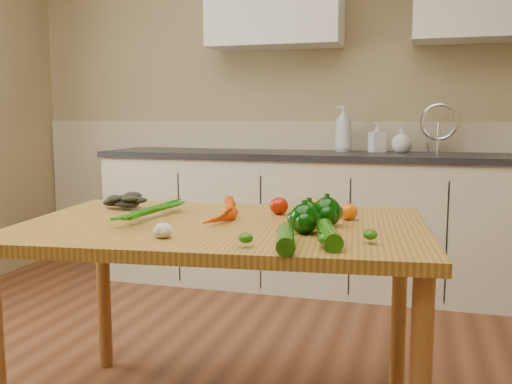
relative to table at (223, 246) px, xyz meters
The scene contains 17 objects.
room 0.64m from the table, 139.56° to the right, with size 4.04×5.04×2.64m.
counter_run 1.85m from the table, 89.95° to the left, with size 2.84×0.64×1.14m.
table is the anchor object (origin of this frame).
soap_bottle_a 2.03m from the table, 85.34° to the left, with size 0.12×0.12×0.30m, color silver.
soap_bottle_b 2.02m from the table, 78.77° to the left, with size 0.09×0.09×0.20m, color silver.
soap_bottle_c 2.05m from the table, 74.31° to the left, with size 0.13×0.13×0.17m, color silver.
carrot_bunch 0.16m from the table, 155.20° to the left, with size 0.26×0.20×0.07m, color #DA4105, non-canonical shape.
leafy_greens 0.54m from the table, 159.57° to the left, with size 0.20×0.18×0.10m, color black, non-canonical shape.
garlic_bulb 0.33m from the table, 107.56° to the right, with size 0.06×0.06×0.05m, color silver.
pepper_a 0.33m from the table, ahead, with size 0.09×0.09×0.09m, color #032F02.
pepper_b 0.39m from the table, ahead, with size 0.10×0.10×0.10m, color #032F02.
pepper_c 0.35m from the table, 18.02° to the right, with size 0.10×0.10×0.10m, color #032F02.
tomato_a 0.30m from the table, 56.63° to the left, with size 0.07×0.07×0.07m, color #951502.
tomato_b 0.40m from the table, 42.26° to the left, with size 0.07×0.07×0.06m, color #D45A05.
tomato_c 0.47m from the table, 23.00° to the left, with size 0.07×0.07×0.06m, color #D45A05.
zucchini_a 0.49m from the table, 29.18° to the right, with size 0.05×0.05×0.24m, color #184C08.
zucchini_b 0.45m from the table, 46.60° to the right, with size 0.05×0.05×0.23m, color #184C08.
Camera 1 is at (0.87, -1.52, 1.13)m, focal length 40.00 mm.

